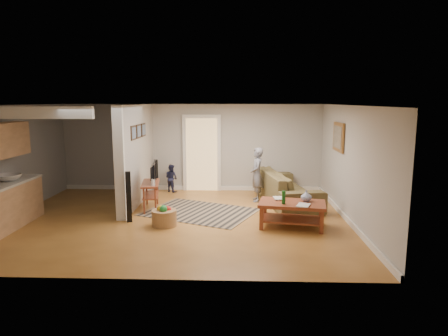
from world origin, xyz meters
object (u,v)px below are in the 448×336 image
(sofa, at_px, (286,202))
(tv_console, at_px, (151,185))
(speaker_right, at_px, (156,176))
(speaker_left, at_px, (129,197))
(toddler, at_px, (172,192))
(child, at_px, (256,201))
(toy_basket, at_px, (164,217))
(coffee_table, at_px, (293,208))

(sofa, bearing_deg, tv_console, 92.28)
(sofa, height_order, tv_console, tv_console)
(tv_console, relative_size, speaker_right, 1.17)
(tv_console, relative_size, speaker_left, 0.99)
(tv_console, xyz_separation_m, speaker_right, (-0.26, 1.87, -0.13))
(speaker_left, xyz_separation_m, toddler, (0.43, 2.90, -0.55))
(sofa, relative_size, child, 1.95)
(toy_basket, relative_size, child, 0.37)
(speaker_right, distance_m, toddler, 0.64)
(child, height_order, toddler, child)
(sofa, height_order, child, child)
(child, distance_m, toddler, 2.60)
(tv_console, relative_size, toy_basket, 2.11)
(speaker_right, distance_m, child, 3.04)
(tv_console, relative_size, child, 0.78)
(speaker_left, bearing_deg, child, 18.19)
(coffee_table, distance_m, child, 2.28)
(coffee_table, bearing_deg, toddler, 134.34)
(child, relative_size, toddler, 1.75)
(coffee_table, xyz_separation_m, speaker_right, (-3.49, 3.13, 0.06))
(speaker_left, height_order, toddler, speaker_left)
(tv_console, bearing_deg, speaker_left, -113.25)
(speaker_right, bearing_deg, toy_basket, -96.42)
(toy_basket, bearing_deg, toddler, 96.77)
(toddler, bearing_deg, child, -168.78)
(toddler, bearing_deg, coffee_table, 167.91)
(sofa, bearing_deg, speaker_right, 62.25)
(speaker_left, bearing_deg, toy_basket, -33.35)
(tv_console, xyz_separation_m, speaker_left, (-0.26, -1.03, -0.04))
(tv_console, xyz_separation_m, child, (2.58, 0.89, -0.60))
(speaker_left, height_order, speaker_right, speaker_left)
(child, bearing_deg, sofa, 78.44)
(speaker_right, bearing_deg, coffee_table, -62.65)
(sofa, distance_m, coffee_table, 2.07)
(tv_console, xyz_separation_m, toddler, (0.17, 1.87, -0.60))
(coffee_table, xyz_separation_m, toy_basket, (-2.68, -0.03, -0.22))
(coffee_table, xyz_separation_m, child, (-0.65, 2.14, -0.41))
(speaker_left, xyz_separation_m, speaker_right, (0.00, 2.90, -0.09))
(speaker_right, xyz_separation_m, toy_basket, (0.81, -3.16, -0.28))
(tv_console, bearing_deg, speaker_right, 89.05)
(speaker_right, xyz_separation_m, toddler, (0.43, 0.00, -0.47))
(child, bearing_deg, coffee_table, 14.33)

